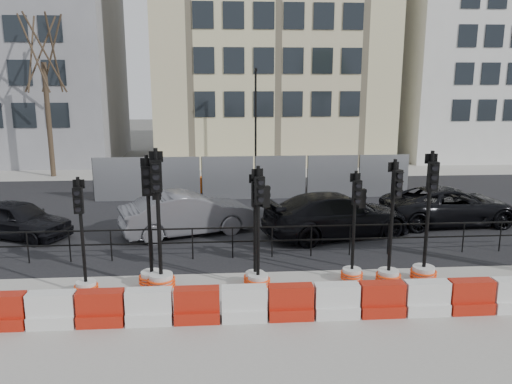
{
  "coord_description": "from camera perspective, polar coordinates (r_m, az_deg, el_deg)",
  "views": [
    {
      "loc": [
        -1.54,
        -13.16,
        5.25
      ],
      "look_at": [
        -0.36,
        3.0,
        1.67
      ],
      "focal_mm": 35.0,
      "sensor_mm": 36.0,
      "label": 1
    }
  ],
  "objects": [
    {
      "name": "road",
      "position": [
        20.88,
        0.18,
        -2.06
      ],
      "size": [
        40.0,
        14.0,
        0.03
      ],
      "primitive_type": "cube",
      "color": "black",
      "rests_on": "ground"
    },
    {
      "name": "sidewalk_far",
      "position": [
        29.66,
        -1.15,
        2.28
      ],
      "size": [
        40.0,
        4.0,
        0.02
      ],
      "primitive_type": "cube",
      "color": "gray",
      "rests_on": "ground"
    },
    {
      "name": "traffic_signal_e",
      "position": [
        13.14,
        -0.1,
        -8.12
      ],
      "size": [
        0.6,
        0.6,
        3.05
      ],
      "rotation": [
        0.0,
        0.0,
        0.17
      ],
      "color": "silver",
      "rests_on": "ground"
    },
    {
      "name": "tree_bare_far",
      "position": [
        30.21,
        -23.18,
        14.16
      ],
      "size": [
        2.0,
        2.0,
        9.0
      ],
      "color": "#473828",
      "rests_on": "ground"
    },
    {
      "name": "traffic_signal_c",
      "position": [
        13.04,
        -10.87,
        -7.91
      ],
      "size": [
        0.73,
        0.73,
        3.69
      ],
      "rotation": [
        0.0,
        0.0,
        0.06
      ],
      "color": "silver",
      "rests_on": "ground"
    },
    {
      "name": "building_cream",
      "position": [
        35.52,
        1.64,
        18.52
      ],
      "size": [
        15.0,
        10.06,
        18.0
      ],
      "color": "#BFAF8C",
      "rests_on": "ground"
    },
    {
      "name": "sidewalk_near",
      "position": [
        11.53,
        4.09,
        -14.6
      ],
      "size": [
        40.0,
        6.0,
        0.02
      ],
      "primitive_type": "cube",
      "color": "gray",
      "rests_on": "ground"
    },
    {
      "name": "traffic_signal_g",
      "position": [
        13.63,
        15.02,
        -7.51
      ],
      "size": [
        0.66,
        0.66,
        3.36
      ],
      "rotation": [
        0.0,
        0.0,
        0.29
      ],
      "color": "silver",
      "rests_on": "ground"
    },
    {
      "name": "car_b",
      "position": [
        17.58,
        -7.78,
        -2.45
      ],
      "size": [
        4.5,
        5.63,
        1.52
      ],
      "primitive_type": "imported",
      "rotation": [
        0.0,
        0.0,
        1.91
      ],
      "color": "#57585D",
      "rests_on": "ground"
    },
    {
      "name": "traffic_signal_b",
      "position": [
        13.27,
        -11.86,
        -7.26
      ],
      "size": [
        0.69,
        0.69,
        3.49
      ],
      "rotation": [
        0.0,
        0.0,
        0.05
      ],
      "color": "silver",
      "rests_on": "ground"
    },
    {
      "name": "building_grey",
      "position": [
        37.32,
        -24.47,
        14.07
      ],
      "size": [
        11.0,
        9.06,
        14.0
      ],
      "color": "gray",
      "rests_on": "ground"
    },
    {
      "name": "ground",
      "position": [
        14.25,
        2.35,
        -9.17
      ],
      "size": [
        120.0,
        120.0,
        0.0
      ],
      "primitive_type": "plane",
      "color": "#51514C",
      "rests_on": "ground"
    },
    {
      "name": "car_c",
      "position": [
        17.48,
        9.2,
        -2.6
      ],
      "size": [
        4.72,
        6.28,
        1.52
      ],
      "primitive_type": "imported",
      "rotation": [
        0.0,
        0.0,
        1.83
      ],
      "color": "black",
      "rests_on": "ground"
    },
    {
      "name": "car_d",
      "position": [
        20.14,
        21.37,
        -1.46
      ],
      "size": [
        2.89,
        5.31,
        1.41
      ],
      "primitive_type": "imported",
      "rotation": [
        0.0,
        0.0,
        1.63
      ],
      "color": "black",
      "rests_on": "ground"
    },
    {
      "name": "car_a",
      "position": [
        18.96,
        -25.59,
        -2.82
      ],
      "size": [
        4.43,
        5.0,
        1.31
      ],
      "primitive_type": "imported",
      "rotation": [
        0.0,
        0.0,
        1.15
      ],
      "color": "black",
      "rests_on": "ground"
    },
    {
      "name": "traffic_signal_h",
      "position": [
        14.08,
        18.74,
        -6.94
      ],
      "size": [
        0.7,
        0.7,
        3.55
      ],
      "rotation": [
        0.0,
        0.0,
        -0.03
      ],
      "color": "silver",
      "rests_on": "ground"
    },
    {
      "name": "heras_fencing",
      "position": [
        23.57,
        1.02,
        1.21
      ],
      "size": [
        14.33,
        1.72,
        2.0
      ],
      "color": "#92949A",
      "rests_on": "ground"
    },
    {
      "name": "traffic_signal_a",
      "position": [
        13.28,
        -18.97,
        -8.63
      ],
      "size": [
        0.6,
        0.6,
        3.03
      ],
      "rotation": [
        0.0,
        0.0,
        0.04
      ],
      "color": "silver",
      "rests_on": "ground"
    },
    {
      "name": "lamp_post_far",
      "position": [
        28.28,
        -0.04,
        8.35
      ],
      "size": [
        0.12,
        0.56,
        6.0
      ],
      "color": "black",
      "rests_on": "ground"
    },
    {
      "name": "traffic_signal_d",
      "position": [
        12.89,
        0.3,
        -7.87
      ],
      "size": [
        0.64,
        0.64,
        3.23
      ],
      "rotation": [
        0.0,
        0.0,
        0.26
      ],
      "color": "silver",
      "rests_on": "ground"
    },
    {
      "name": "barrier_row",
      "position": [
        11.55,
        3.97,
        -12.58
      ],
      "size": [
        13.6,
        0.5,
        0.8
      ],
      "color": "red",
      "rests_on": "ground"
    },
    {
      "name": "building_white",
      "position": [
        39.83,
        24.49,
        15.35
      ],
      "size": [
        12.0,
        9.06,
        16.0
      ],
      "color": "silver",
      "rests_on": "ground"
    },
    {
      "name": "kerb_railing",
      "position": [
        15.14,
        1.86,
        -5.08
      ],
      "size": [
        18.0,
        0.04,
        1.0
      ],
      "color": "black",
      "rests_on": "ground"
    },
    {
      "name": "traffic_signal_f",
      "position": [
        13.61,
        11.04,
        -7.22
      ],
      "size": [
        0.6,
        0.6,
        3.03
      ],
      "rotation": [
        0.0,
        0.0,
        0.1
      ],
      "color": "silver",
      "rests_on": "ground"
    }
  ]
}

